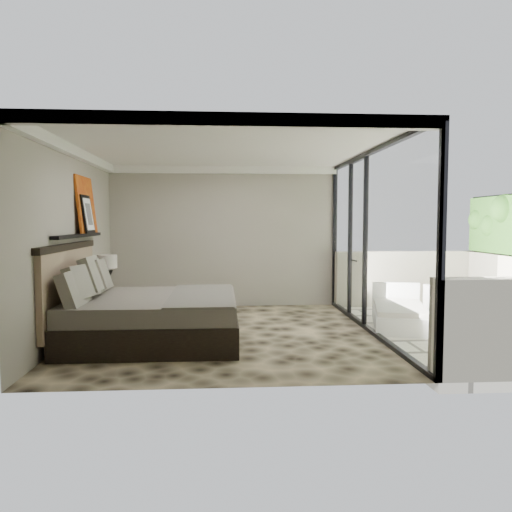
{
  "coord_description": "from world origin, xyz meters",
  "views": [
    {
      "loc": [
        -0.04,
        -7.53,
        1.72
      ],
      "look_at": [
        0.5,
        0.4,
        1.16
      ],
      "focal_mm": 35.0,
      "sensor_mm": 36.0,
      "label": 1
    }
  ],
  "objects": [
    {
      "name": "floor",
      "position": [
        0.0,
        0.0,
        0.0
      ],
      "size": [
        5.0,
        5.0,
        0.0
      ],
      "primitive_type": "plane",
      "color": "black",
      "rests_on": "ground"
    },
    {
      "name": "lounger",
      "position": [
        2.85,
        0.36,
        0.2
      ],
      "size": [
        1.19,
        1.76,
        0.63
      ],
      "rotation": [
        0.0,
        0.0,
        -0.26
      ],
      "color": "silver",
      "rests_on": "terrace_slab"
    },
    {
      "name": "ottoman",
      "position": [
        3.94,
        1.09,
        0.28
      ],
      "size": [
        0.58,
        0.58,
        0.56
      ],
      "primitive_type": "cube",
      "rotation": [
        0.0,
        0.0,
        -0.03
      ],
      "color": "silver",
      "rests_on": "terrace_slab"
    },
    {
      "name": "abstract_canvas",
      "position": [
        -2.19,
        0.59,
        1.97
      ],
      "size": [
        0.13,
        0.9,
        0.9
      ],
      "primitive_type": "cube",
      "rotation": [
        0.0,
        -0.1,
        0.0
      ],
      "color": "red",
      "rests_on": "picture_ledge"
    },
    {
      "name": "bed",
      "position": [
        -1.12,
        -0.39,
        0.39
      ],
      "size": [
        2.41,
        2.33,
        1.34
      ],
      "color": "black",
      "rests_on": "floor"
    },
    {
      "name": "back_wall",
      "position": [
        0.0,
        2.49,
        1.4
      ],
      "size": [
        4.5,
        0.02,
        2.8
      ],
      "primitive_type": "cube",
      "color": "gray",
      "rests_on": "floor"
    },
    {
      "name": "terrace_slab",
      "position": [
        3.75,
        0.0,
        -0.06
      ],
      "size": [
        3.0,
        5.0,
        0.12
      ],
      "primitive_type": "cube",
      "color": "beige",
      "rests_on": "ground"
    },
    {
      "name": "glass_wall",
      "position": [
        2.25,
        0.0,
        1.4
      ],
      "size": [
        0.08,
        5.0,
        2.8
      ],
      "primitive_type": "cube",
      "color": "white",
      "rests_on": "floor"
    },
    {
      "name": "table_lamp",
      "position": [
        -2.02,
        1.2,
        0.91
      ],
      "size": [
        0.34,
        0.34,
        0.62
      ],
      "color": "black",
      "rests_on": "nightstand"
    },
    {
      "name": "picture_ledge",
      "position": [
        -2.18,
        0.1,
        1.5
      ],
      "size": [
        0.12,
        2.2,
        0.05
      ],
      "primitive_type": "cube",
      "color": "black",
      "rests_on": "left_wall"
    },
    {
      "name": "framed_print",
      "position": [
        -2.14,
        0.46,
        1.82
      ],
      "size": [
        0.11,
        0.5,
        0.6
      ],
      "primitive_type": "cube",
      "rotation": [
        0.0,
        -0.14,
        0.0
      ],
      "color": "black",
      "rests_on": "picture_ledge"
    },
    {
      "name": "left_wall",
      "position": [
        -2.24,
        0.0,
        1.4
      ],
      "size": [
        0.02,
        5.0,
        2.8
      ],
      "primitive_type": "cube",
      "color": "gray",
      "rests_on": "floor"
    },
    {
      "name": "ceiling",
      "position": [
        0.0,
        0.0,
        2.79
      ],
      "size": [
        4.5,
        5.0,
        0.02
      ],
      "primitive_type": "cube",
      "color": "silver",
      "rests_on": "back_wall"
    },
    {
      "name": "nightstand",
      "position": [
        -1.96,
        1.16,
        0.24
      ],
      "size": [
        0.6,
        0.6,
        0.47
      ],
      "primitive_type": "cube",
      "rotation": [
        0.0,
        0.0,
        -0.34
      ],
      "color": "black",
      "rests_on": "floor"
    }
  ]
}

